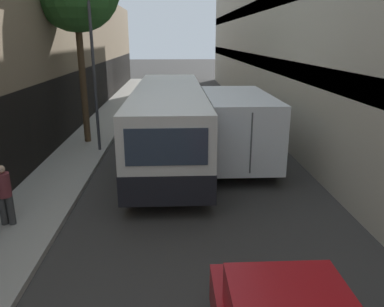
{
  "coord_description": "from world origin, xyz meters",
  "views": [
    {
      "loc": [
        -0.65,
        0.96,
        4.6
      ],
      "look_at": [
        -0.18,
        10.68,
        1.6
      ],
      "focal_mm": 35.0,
      "sensor_mm": 36.0,
      "label": 1
    }
  ],
  "objects_px": {
    "pedestrian": "(4,193)",
    "street_lamp": "(90,21)",
    "box_truck": "(234,122)",
    "bus": "(169,122)"
  },
  "relations": [
    {
      "from": "box_truck",
      "to": "street_lamp",
      "type": "xyz_separation_m",
      "value": [
        -5.47,
        0.87,
        3.78
      ]
    },
    {
      "from": "pedestrian",
      "to": "street_lamp",
      "type": "bearing_deg",
      "value": 80.94
    },
    {
      "from": "bus",
      "to": "street_lamp",
      "type": "relative_size",
      "value": 1.46
    },
    {
      "from": "pedestrian",
      "to": "street_lamp",
      "type": "height_order",
      "value": "street_lamp"
    },
    {
      "from": "bus",
      "to": "box_truck",
      "type": "height_order",
      "value": "bus"
    },
    {
      "from": "bus",
      "to": "street_lamp",
      "type": "xyz_separation_m",
      "value": [
        -2.94,
        0.89,
        3.74
      ]
    },
    {
      "from": "bus",
      "to": "street_lamp",
      "type": "height_order",
      "value": "street_lamp"
    },
    {
      "from": "bus",
      "to": "pedestrian",
      "type": "height_order",
      "value": "bus"
    },
    {
      "from": "street_lamp",
      "to": "box_truck",
      "type": "bearing_deg",
      "value": -9.05
    },
    {
      "from": "pedestrian",
      "to": "bus",
      "type": "bearing_deg",
      "value": 54.82
    }
  ]
}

